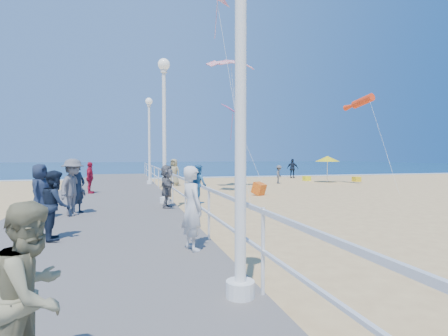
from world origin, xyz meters
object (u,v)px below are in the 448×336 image
object	(u,v)px
beach_umbrella	(327,159)
beach_chair_right	(356,179)
lamp_post_near	(241,30)
spectator_6	(73,177)
spectator_3	(90,178)
spectator_7	(55,205)
beach_walker_c	(174,172)
spectator_4	(40,192)
toddler_held	(198,184)
beach_walker_a	(279,174)
beach_walker_b	(293,168)
lamp_post_mid	(164,115)
spectator_5	(167,186)
spectator_2	(73,187)
beach_chair_left	(307,178)
spectator_0	(78,188)
woman_holding_toddler	(192,208)
lamp_post_far	(149,131)
box_kite	(259,190)
spectator_1	(32,295)

from	to	relation	value
beach_umbrella	beach_chair_right	distance (m)	3.39
lamp_post_near	spectator_6	xyz separation A→B (m)	(-3.72, 13.07, -2.49)
spectator_3	spectator_7	world-z (taller)	spectator_3
beach_walker_c	spectator_4	bearing A→B (deg)	-73.41
spectator_4	beach_umbrella	bearing A→B (deg)	-38.95
toddler_held	beach_walker_a	xyz separation A→B (m)	(10.03, 18.36, -0.90)
spectator_7	beach_walker_b	world-z (taller)	beach_walker_b
lamp_post_near	lamp_post_mid	size ratio (longest dim) A/B	1.00
lamp_post_near	spectator_5	size ratio (longest dim) A/B	3.68
beach_walker_c	beach_chair_right	bearing A→B (deg)	37.69
beach_chair_right	spectator_3	bearing A→B (deg)	-158.77
toddler_held	spectator_2	bearing A→B (deg)	15.27
beach_umbrella	beach_chair_left	distance (m)	2.87
spectator_3	beach_umbrella	bearing A→B (deg)	-60.27
spectator_2	spectator_7	bearing A→B (deg)	-151.86
lamp_post_near	spectator_6	bearing A→B (deg)	105.87
spectator_4	beach_chair_left	xyz separation A→B (m)	(17.22, 16.43, -0.96)
lamp_post_mid	spectator_2	size ratio (longest dim) A/B	3.20
spectator_0	spectator_5	bearing A→B (deg)	-55.10
spectator_3	spectator_5	world-z (taller)	spectator_3
spectator_3	beach_chair_left	size ratio (longest dim) A/B	2.66
spectator_2	woman_holding_toddler	bearing A→B (deg)	-123.28
beach_chair_right	spectator_4	bearing A→B (deg)	-145.14
beach_walker_b	lamp_post_mid	bearing A→B (deg)	92.30
spectator_4	lamp_post_far	bearing A→B (deg)	-5.14
box_kite	beach_umbrella	distance (m)	11.30
lamp_post_far	beach_umbrella	bearing A→B (deg)	10.86
spectator_2	beach_chair_right	world-z (taller)	spectator_2
spectator_1	beach_walker_a	world-z (taller)	spectator_1
spectator_0	beach_walker_b	xyz separation A→B (m)	(16.79, 19.19, -0.25)
spectator_0	lamp_post_far	bearing A→B (deg)	10.97
spectator_7	beach_chair_left	bearing A→B (deg)	-48.96
spectator_0	spectator_3	xyz separation A→B (m)	(-0.22, 5.86, -0.05)
spectator_5	box_kite	world-z (taller)	spectator_5
spectator_5	beach_chair_left	distance (m)	20.42
box_kite	beach_chair_left	xyz separation A→B (m)	(8.03, 9.33, -0.10)
lamp_post_mid	spectator_3	xyz separation A→B (m)	(-3.00, 4.15, -2.53)
beach_walker_a	beach_chair_left	distance (m)	4.18
lamp_post_far	toddler_held	bearing A→B (deg)	-90.12
lamp_post_far	spectator_0	distance (m)	11.34
lamp_post_far	beach_umbrella	size ratio (longest dim) A/B	2.49
spectator_6	box_kite	size ratio (longest dim) A/B	2.58
lamp_post_near	beach_walker_b	world-z (taller)	lamp_post_near
lamp_post_near	box_kite	bearing A→B (deg)	67.85
spectator_7	beach_chair_right	bearing A→B (deg)	-57.66
lamp_post_near	beach_chair_right	distance (m)	27.26
lamp_post_far	spectator_2	distance (m)	11.69
spectator_3	spectator_4	distance (m)	6.68
lamp_post_far	beach_walker_b	bearing A→B (deg)	31.21
lamp_post_far	spectator_2	bearing A→B (deg)	-104.49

